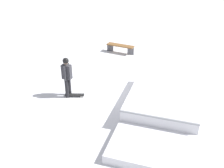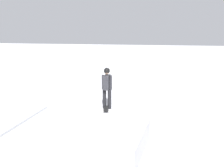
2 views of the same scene
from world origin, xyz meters
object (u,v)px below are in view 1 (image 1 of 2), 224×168
(skater, at_px, (67,74))
(park_bench, at_px, (120,47))
(skate_ramp, at_px, (163,106))
(skateboard, at_px, (75,95))

(skater, height_order, park_bench, skater)
(skate_ramp, height_order, park_bench, skate_ramp)
(park_bench, bearing_deg, skater, -15.66)
(park_bench, bearing_deg, skate_ramp, 22.53)
(skate_ramp, xyz_separation_m, skateboard, (-0.63, -3.63, -0.24))
(skateboard, distance_m, park_bench, 5.36)
(skater, height_order, skateboard, skater)
(skate_ramp, bearing_deg, skateboard, -91.81)
(skater, distance_m, skateboard, 0.97)
(skate_ramp, xyz_separation_m, skater, (-0.64, -3.88, 0.69))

